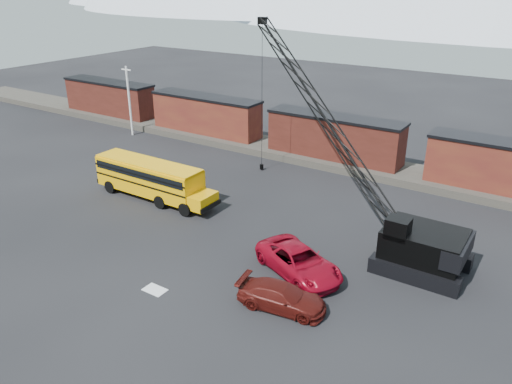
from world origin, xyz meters
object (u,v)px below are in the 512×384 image
red_pickup (299,261)px  crawler_crane (320,110)px  school_bus (152,178)px  maroon_suv (282,297)px

red_pickup → crawler_crane: (-3.60, 9.44, 7.14)m
red_pickup → crawler_crane: 12.37m
school_bus → maroon_suv: bearing=-23.4°
school_bus → red_pickup: size_ratio=1.84×
school_bus → red_pickup: (15.83, -3.58, -0.91)m
maroon_suv → crawler_crane: 15.62m
school_bus → maroon_suv: school_bus is taller
maroon_suv → crawler_crane: (-4.48, 13.08, 7.28)m
maroon_suv → crawler_crane: size_ratio=0.24×
school_bus → crawler_crane: size_ratio=0.55×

